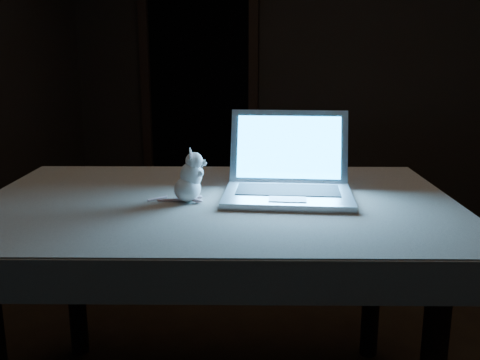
# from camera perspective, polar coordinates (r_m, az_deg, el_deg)

# --- Properties ---
(back_wall) EXTENTS (4.50, 0.04, 2.60)m
(back_wall) POSITION_cam_1_polar(r_m,az_deg,el_deg) (4.55, 9.27, 12.56)
(back_wall) COLOR black
(back_wall) RESTS_ON ground
(doorway) EXTENTS (1.06, 0.36, 2.13)m
(doorway) POSITION_cam_1_polar(r_m,az_deg,el_deg) (4.76, -4.36, 9.89)
(doorway) COLOR black
(doorway) RESTS_ON back_wall
(table) EXTENTS (1.73, 1.31, 0.83)m
(table) POSITION_cam_1_polar(r_m,az_deg,el_deg) (2.06, -2.26, -13.57)
(table) COLOR black
(table) RESTS_ON floor
(tablecloth) EXTENTS (1.69, 1.14, 0.12)m
(tablecloth) POSITION_cam_1_polar(r_m,az_deg,el_deg) (1.89, -1.91, -4.15)
(tablecloth) COLOR #B8A796
(tablecloth) RESTS_ON table
(laptop) EXTENTS (0.50, 0.45, 0.31)m
(laptop) POSITION_cam_1_polar(r_m,az_deg,el_deg) (1.88, 5.20, 2.47)
(laptop) COLOR #B4B4B9
(laptop) RESTS_ON tablecloth
(plush_mouse) EXTENTS (0.14, 0.14, 0.19)m
(plush_mouse) POSITION_cam_1_polar(r_m,az_deg,el_deg) (1.86, -5.65, 0.46)
(plush_mouse) COLOR white
(plush_mouse) RESTS_ON tablecloth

